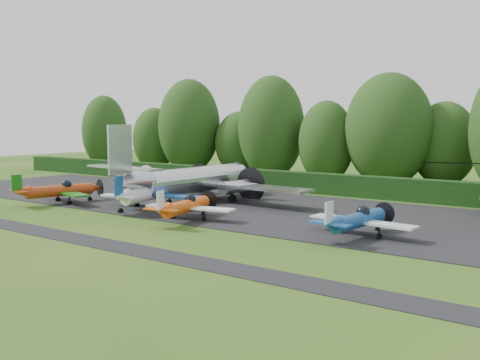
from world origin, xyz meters
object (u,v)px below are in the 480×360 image
Objects in this scene: light_plane_blue at (358,220)px; light_plane_red at (60,190)px; transport_plane at (193,179)px; light_plane_orange at (187,206)px; light_plane_white at (150,193)px.

light_plane_red is at bearing 178.59° from light_plane_blue.
light_plane_blue is at bearing -10.78° from light_plane_red.
transport_plane reaches higher than light_plane_blue.
transport_plane is 3.12× the size of light_plane_orange.
transport_plane is 11.39m from light_plane_red.
transport_plane is 18.68m from light_plane_blue.
light_plane_blue is at bearing 9.59° from light_plane_white.
light_plane_red is at bearing -168.53° from light_plane_orange.
transport_plane is 2.60× the size of light_plane_white.
light_plane_blue is (12.01, 1.94, 0.01)m from light_plane_orange.
transport_plane is at bearing 27.25° from light_plane_red.
light_plane_red is 1.07× the size of light_plane_blue.
light_plane_red is at bearing -152.90° from light_plane_white.
light_plane_blue is at bearing 19.98° from light_plane_orange.
light_plane_red is 0.90× the size of light_plane_white.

